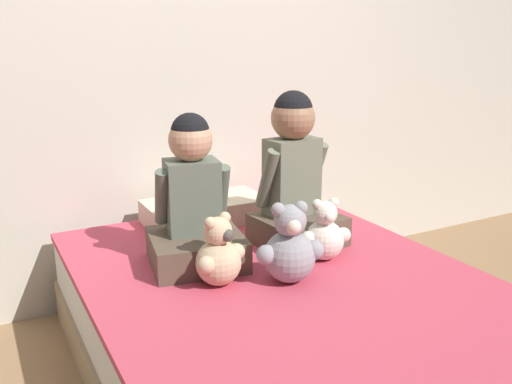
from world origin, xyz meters
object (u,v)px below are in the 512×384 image
(bed, at_px, (292,337))
(child_on_right, at_px, (294,178))
(teddy_bear_between_children, at_px, (289,249))
(teddy_bear_held_by_left_child, at_px, (219,255))
(pillow_at_headboard, at_px, (206,210))
(child_on_left, at_px, (194,205))
(teddy_bear_held_by_right_child, at_px, (324,234))

(bed, relative_size, child_on_right, 3.01)
(teddy_bear_between_children, bearing_deg, teddy_bear_held_by_left_child, 170.98)
(teddy_bear_held_by_left_child, relative_size, pillow_at_headboard, 0.46)
(child_on_left, relative_size, teddy_bear_held_by_left_child, 2.23)
(bed, bearing_deg, teddy_bear_held_by_left_child, 152.01)
(bed, height_order, child_on_left, child_on_left)
(child_on_left, relative_size, teddy_bear_between_children, 1.95)
(bed, relative_size, pillow_at_headboard, 3.39)
(child_on_left, bearing_deg, teddy_bear_between_children, -45.81)
(teddy_bear_held_by_right_child, bearing_deg, child_on_right, 101.87)
(bed, relative_size, child_on_left, 3.33)
(teddy_bear_held_by_right_child, bearing_deg, bed, -137.80)
(child_on_right, distance_m, teddy_bear_held_by_right_child, 0.29)
(child_on_right, relative_size, teddy_bear_between_children, 2.16)
(child_on_right, distance_m, pillow_at_headboard, 0.56)
(teddy_bear_held_by_left_child, relative_size, teddy_bear_between_children, 0.87)
(bed, bearing_deg, child_on_right, 58.02)
(teddy_bear_held_by_right_child, relative_size, teddy_bear_between_children, 0.84)
(child_on_left, height_order, pillow_at_headboard, child_on_left)
(bed, bearing_deg, pillow_at_headboard, 90.00)
(bed, distance_m, child_on_right, 0.68)
(child_on_right, bearing_deg, teddy_bear_held_by_right_child, -95.49)
(teddy_bear_between_children, bearing_deg, teddy_bear_held_by_right_child, 39.14)
(teddy_bear_between_children, xyz_separation_m, pillow_at_headboard, (0.00, 0.79, -0.07))
(child_on_left, xyz_separation_m, teddy_bear_between_children, (0.23, -0.34, -0.11))
(child_on_left, xyz_separation_m, teddy_bear_held_by_left_child, (-0.00, -0.24, -0.13))
(child_on_right, bearing_deg, teddy_bear_between_children, -130.75)
(teddy_bear_held_by_left_child, relative_size, teddy_bear_held_by_right_child, 1.04)
(child_on_left, bearing_deg, pillow_at_headboard, 71.94)
(child_on_right, relative_size, teddy_bear_held_by_right_child, 2.58)
(teddy_bear_held_by_left_child, height_order, teddy_bear_held_by_right_child, teddy_bear_held_by_left_child)
(bed, height_order, teddy_bear_held_by_left_child, teddy_bear_held_by_left_child)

